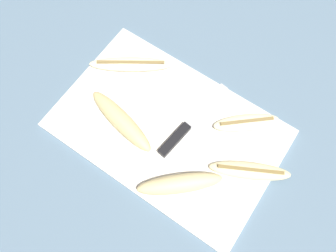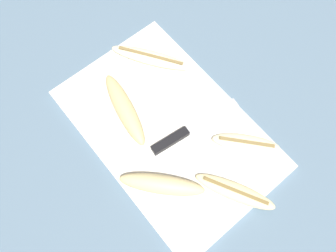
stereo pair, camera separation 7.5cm
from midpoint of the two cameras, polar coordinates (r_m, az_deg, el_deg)
ground_plane at (r=0.77m, az=-2.76°, el=-0.95°), size 4.00×4.00×0.00m
cutting_board at (r=0.77m, az=-2.78°, el=-0.79°), size 0.51×0.33×0.01m
knife at (r=0.75m, az=-0.42°, el=-1.42°), size 0.05×0.24×0.02m
banana_spotted_left at (r=0.76m, az=-10.98°, el=0.56°), size 0.20×0.08×0.04m
banana_bright_far at (r=0.83m, az=-9.08°, el=10.27°), size 0.20×0.15×0.02m
banana_mellow_near at (r=0.71m, az=-1.00°, el=-10.42°), size 0.17×0.16×0.04m
banana_pale_long at (r=0.77m, az=10.78°, el=0.22°), size 0.14×0.13×0.02m
banana_soft_right at (r=0.74m, az=11.25°, el=-8.03°), size 0.18×0.12×0.02m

